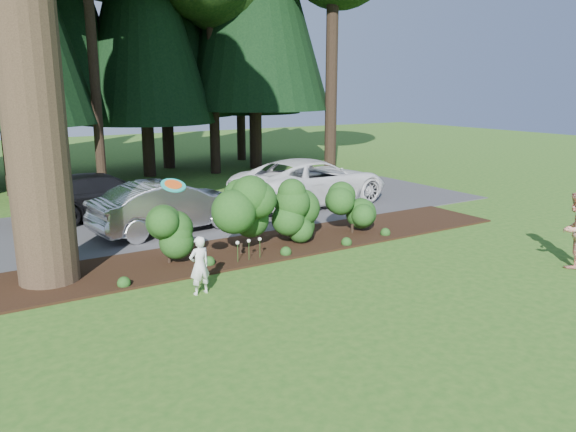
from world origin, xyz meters
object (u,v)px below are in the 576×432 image
object	(u,v)px
car_white_suv	(311,181)
frisbee	(173,185)
adult	(575,230)
car_silver_wagon	(170,206)
child	(199,265)
car_dark_suv	(102,195)

from	to	relation	value
car_white_suv	frisbee	xyz separation A→B (m)	(-7.38, -6.15, 1.47)
car_white_suv	adult	xyz separation A→B (m)	(1.17, -9.01, 0.05)
car_silver_wagon	adult	size ratio (longest dim) A/B	2.49
car_silver_wagon	child	distance (m)	5.19
adult	car_white_suv	bearing A→B (deg)	-87.81
car_silver_wagon	child	xyz separation A→B (m)	(-1.26, -5.03, -0.16)
car_dark_suv	adult	size ratio (longest dim) A/B	2.70
car_dark_suv	child	xyz separation A→B (m)	(-0.11, -7.99, -0.12)
car_white_suv	car_dark_suv	size ratio (longest dim) A/B	1.21
car_silver_wagon	car_dark_suv	distance (m)	3.18
adult	frisbee	xyz separation A→B (m)	(-8.54, 2.86, 1.42)
car_silver_wagon	child	world-z (taller)	car_silver_wagon
car_silver_wagon	car_dark_suv	bearing A→B (deg)	14.28
car_dark_suv	child	distance (m)	7.99
car_white_suv	frisbee	world-z (taller)	frisbee
child	adult	size ratio (longest dim) A/B	0.68
car_dark_suv	child	bearing A→B (deg)	171.51
frisbee	car_white_suv	bearing A→B (deg)	39.82
car_dark_suv	child	world-z (taller)	car_dark_suv
car_white_suv	frisbee	bearing A→B (deg)	123.28
child	frisbee	xyz separation A→B (m)	(-0.52, -0.13, 1.70)
car_silver_wagon	adult	distance (m)	10.49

